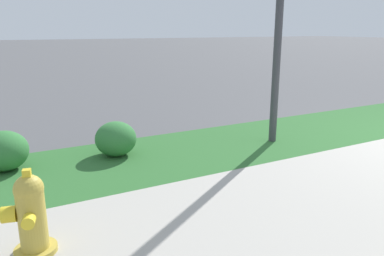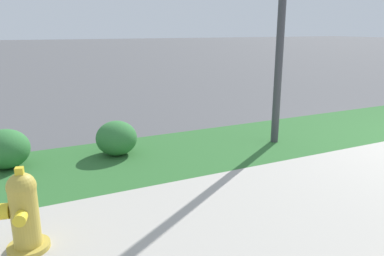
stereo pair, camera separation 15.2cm
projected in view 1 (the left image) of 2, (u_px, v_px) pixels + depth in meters
name	position (u px, v px, depth m)	size (l,w,h in m)	color
grass_verge	(363.00, 121.00, 6.84)	(18.00, 1.85, 0.01)	#2D662D
fire_hydrant_far_end	(31.00, 215.00, 2.75)	(0.37, 0.39, 0.68)	gold
shrub_bush_near_lamp	(4.00, 151.00, 4.44)	(0.56, 0.56, 0.48)	#337538
shrub_bush_far_verge	(116.00, 139.00, 4.96)	(0.54, 0.54, 0.46)	#337538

